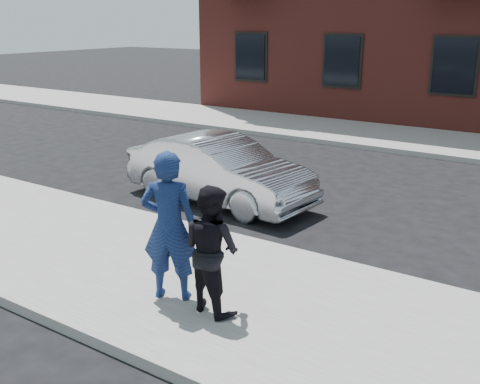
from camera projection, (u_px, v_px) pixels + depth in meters
The scene contains 8 objects.
ground at pixel (204, 285), 8.03m from camera, with size 100.00×100.00×0.00m, color black.
near_sidewalk at pixel (194, 286), 7.80m from camera, with size 50.00×3.50×0.15m, color gray.
near_curb at pixel (261, 245), 9.24m from camera, with size 50.00×0.10×0.15m, color #999691.
far_sidewalk at pixel (429, 141), 16.95m from camera, with size 50.00×3.50×0.15m, color gray.
far_curb at pixel (410, 153), 15.52m from camera, with size 50.00×0.10×0.15m, color #999691.
silver_sedan at pixel (219, 170), 11.44m from camera, with size 1.44×4.13×1.36m, color #B7BABF.
man_hoodie at pixel (169, 226), 7.09m from camera, with size 0.85×0.72×1.97m.
man_peacoat at pixel (211, 249), 6.83m from camera, with size 0.89×0.76×1.62m.
Camera 1 is at (4.44, -5.78, 3.65)m, focal length 42.00 mm.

